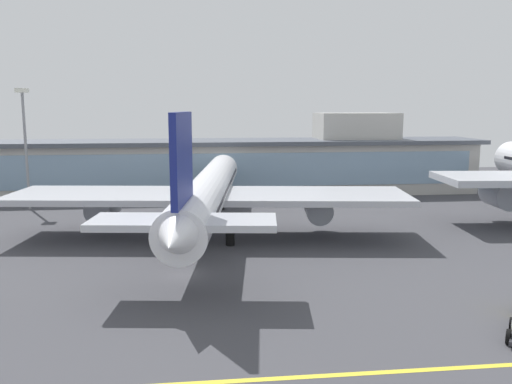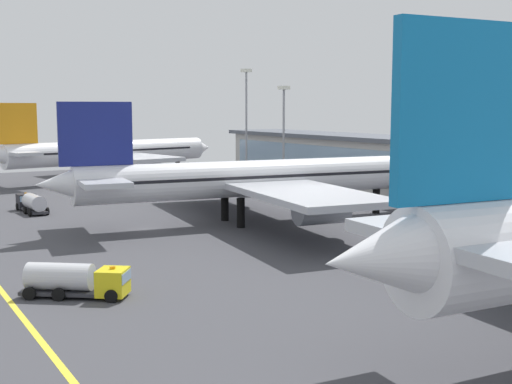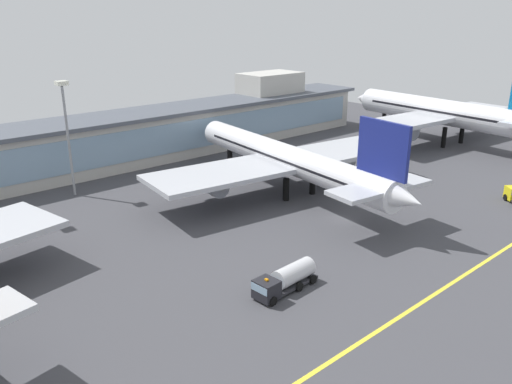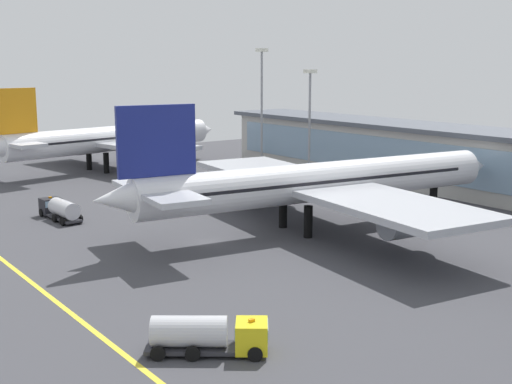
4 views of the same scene
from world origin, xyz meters
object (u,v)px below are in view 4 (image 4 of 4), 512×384
(apron_light_mast_west, at_px, (310,106))
(apron_light_mast_centre, at_px, (262,91))
(baggage_tug_near, at_px, (59,208))
(airliner_near_right, at_px, (318,183))
(service_truck_far, at_px, (212,334))
(airliner_near_left, at_px, (111,139))

(apron_light_mast_west, relative_size, apron_light_mast_centre, 0.83)
(baggage_tug_near, bearing_deg, airliner_near_right, -138.53)
(service_truck_far, distance_m, apron_light_mast_west, 78.35)
(airliner_near_right, distance_m, baggage_tug_near, 35.81)
(apron_light_mast_west, bearing_deg, apron_light_mast_centre, 179.22)
(airliner_near_left, height_order, baggage_tug_near, airliner_near_left)
(airliner_near_left, height_order, service_truck_far, airliner_near_left)
(airliner_near_right, relative_size, service_truck_far, 6.80)
(apron_light_mast_west, bearing_deg, service_truck_far, -46.09)
(airliner_near_left, relative_size, baggage_tug_near, 5.98)
(apron_light_mast_centre, bearing_deg, apron_light_mast_west, -0.78)
(airliner_near_left, xyz_separation_m, apron_light_mast_centre, (17.76, 24.61, 9.56))
(airliner_near_right, bearing_deg, airliner_near_left, 97.73)
(airliner_near_left, relative_size, apron_light_mast_west, 2.73)
(airliner_near_left, bearing_deg, airliner_near_right, -99.75)
(service_truck_far, bearing_deg, apron_light_mast_centre, 87.66)
(airliner_near_left, height_order, apron_light_mast_west, apron_light_mast_west)
(service_truck_far, distance_m, apron_light_mast_centre, 89.62)
(airliner_near_left, distance_m, apron_light_mast_west, 41.36)
(service_truck_far, relative_size, apron_light_mast_west, 0.43)
(baggage_tug_near, height_order, apron_light_mast_centre, apron_light_mast_centre)
(airliner_near_left, distance_m, apron_light_mast_centre, 31.81)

